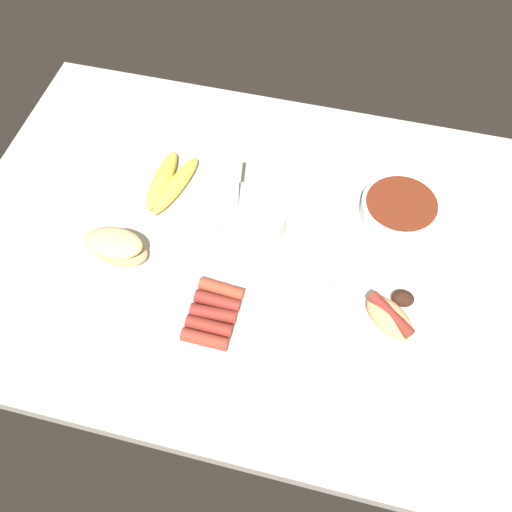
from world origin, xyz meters
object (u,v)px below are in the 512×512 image
at_px(plate_sausages, 215,317).
at_px(bowl_chili, 400,208).
at_px(bowl_coleslaw, 251,217).
at_px(banana_bunch, 169,183).
at_px(bread_stack, 117,247).
at_px(plate_hotdog_assembled, 389,321).

bearing_deg(plate_sausages, bowl_chili, -132.35).
xyz_separation_m(bowl_coleslaw, banana_bunch, (0.20, -0.06, -0.02)).
bearing_deg(bread_stack, bowl_chili, -155.39).
height_order(plate_hotdog_assembled, bowl_chili, plate_hotdog_assembled).
height_order(bread_stack, plate_hotdog_assembled, bread_stack).
relative_size(bowl_coleslaw, banana_bunch, 0.83).
height_order(bowl_coleslaw, banana_bunch, bowl_coleslaw).
relative_size(bread_stack, bowl_chili, 0.75).
distance_m(plate_sausages, banana_bunch, 0.35).
height_order(plate_sausages, plate_hotdog_assembled, plate_hotdog_assembled).
height_order(banana_bunch, plate_hotdog_assembled, plate_hotdog_assembled).
xyz_separation_m(plate_sausages, bowl_chili, (-0.31, -0.34, 0.01)).
distance_m(bread_stack, plate_hotdog_assembled, 0.56).
bearing_deg(plate_hotdog_assembled, plate_sausages, 12.21).
relative_size(plate_sausages, plate_hotdog_assembled, 0.90).
bearing_deg(plate_hotdog_assembled, banana_bunch, -23.48).
xyz_separation_m(plate_hotdog_assembled, bowl_chili, (0.01, -0.27, 0.01)).
bearing_deg(plate_sausages, bread_stack, -21.88).
relative_size(bread_stack, plate_hotdog_assembled, 0.50).
xyz_separation_m(bowl_coleslaw, bowl_chili, (-0.30, -0.11, -0.01)).
xyz_separation_m(banana_bunch, plate_hotdog_assembled, (-0.52, 0.23, -0.00)).
relative_size(banana_bunch, bowl_chili, 1.10).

